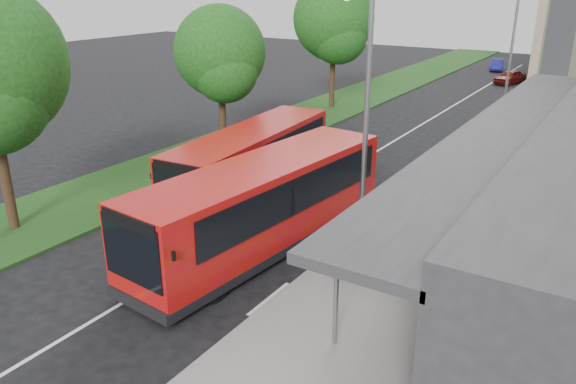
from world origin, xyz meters
name	(u,v)px	position (x,y,z in m)	size (l,w,h in m)	color
ground	(221,244)	(0.00, 0.00, 0.00)	(120.00, 120.00, 0.00)	black
pavement	(526,136)	(6.00, 20.00, 0.07)	(5.00, 80.00, 0.15)	gray
grass_verge	(324,110)	(-7.00, 20.00, 0.05)	(5.00, 80.00, 0.10)	#173F14
lane_centre_line	(392,142)	(0.00, 15.00, 0.01)	(0.12, 70.00, 0.01)	silver
kerb_dashes	(473,134)	(3.30, 19.00, 0.01)	(0.12, 56.00, 0.01)	silver
tree_mid	(221,58)	(-7.01, 9.05, 4.72)	(4.57, 4.57, 7.32)	black
tree_far	(334,25)	(-7.01, 21.05, 5.57)	(5.36, 5.36, 8.62)	black
lamp_post_near	(364,110)	(4.12, 2.00, 4.72)	(1.44, 0.28, 8.00)	gray
lamp_post_far	(510,47)	(4.12, 22.00, 4.72)	(1.44, 0.28, 8.00)	gray
bus_main	(263,206)	(1.38, 0.54, 1.52)	(3.61, 10.63, 2.96)	#B40916
bus_second	(252,162)	(-1.88, 4.46, 1.40)	(3.18, 9.80, 2.73)	#B40916
litter_bin	(475,175)	(5.75, 9.95, 0.63)	(0.53, 0.53, 0.96)	#3C2518
bollard	(501,132)	(5.02, 17.94, 0.60)	(0.14, 0.14, 0.90)	#FBFF0D
car_near	(510,77)	(1.37, 37.51, 0.59)	(1.40, 3.47, 1.18)	#5A100C
car_far	(497,65)	(-1.31, 44.66, 0.54)	(1.14, 3.27, 1.08)	navy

